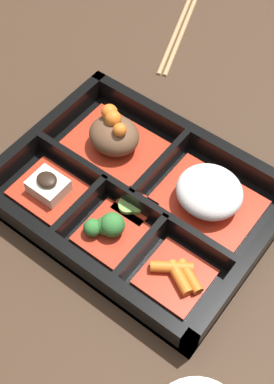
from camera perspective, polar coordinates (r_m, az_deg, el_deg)
ground_plane at (r=0.64m, az=0.00°, el=-1.27°), size 3.00×3.00×0.00m
bento_base at (r=0.64m, az=0.00°, el=-1.02°), size 0.31×0.23×0.01m
bento_rim at (r=0.62m, az=-0.16°, el=-0.50°), size 0.31×0.23×0.04m
bowl_stew at (r=0.66m, az=-2.45°, el=5.92°), size 0.12×0.09×0.06m
bowl_rice at (r=0.62m, az=7.68°, el=-0.20°), size 0.12×0.09×0.05m
bowl_tofu at (r=0.64m, az=-9.38°, el=0.39°), size 0.08×0.07×0.03m
bowl_greens at (r=0.60m, az=-3.07°, el=-3.92°), size 0.07×0.07×0.03m
bowl_carrots at (r=0.58m, az=4.29°, el=-8.87°), size 0.07×0.07×0.02m
bowl_pickles at (r=0.62m, az=-0.38°, el=-1.57°), size 0.04×0.04×0.01m
chopsticks at (r=0.86m, az=4.66°, el=17.11°), size 0.09×0.21×0.01m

